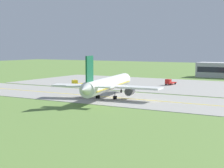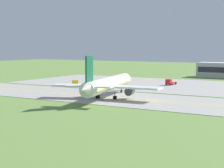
# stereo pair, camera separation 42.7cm
# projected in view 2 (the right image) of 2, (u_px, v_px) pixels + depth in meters

# --- Properties ---
(ground_plane) EXTENTS (500.00, 500.00, 0.00)m
(ground_plane) POSITION_uv_depth(u_px,v_px,m) (109.00, 97.00, 109.22)
(ground_plane) COLOR olive
(taxiway_strip) EXTENTS (240.00, 28.00, 0.10)m
(taxiway_strip) POSITION_uv_depth(u_px,v_px,m) (109.00, 97.00, 109.22)
(taxiway_strip) COLOR #9E9B93
(taxiway_strip) RESTS_ON ground
(apron_pad) EXTENTS (140.00, 52.00, 0.10)m
(apron_pad) POSITION_uv_depth(u_px,v_px,m) (188.00, 86.00, 140.18)
(apron_pad) COLOR #9E9B93
(apron_pad) RESTS_ON ground
(taxiway_centreline) EXTENTS (220.00, 0.60, 0.01)m
(taxiway_centreline) POSITION_uv_depth(u_px,v_px,m) (109.00, 97.00, 109.21)
(taxiway_centreline) COLOR yellow
(taxiway_centreline) RESTS_ON taxiway_strip
(airplane_lead) EXTENTS (32.14, 39.36, 12.70)m
(airplane_lead) POSITION_uv_depth(u_px,v_px,m) (108.00, 84.00, 106.55)
(airplane_lead) COLOR white
(airplane_lead) RESTS_ON ground
(service_truck_baggage) EXTENTS (5.23, 6.48, 2.59)m
(service_truck_baggage) POSITION_uv_depth(u_px,v_px,m) (78.00, 83.00, 140.42)
(service_truck_baggage) COLOR yellow
(service_truck_baggage) RESTS_ON ground
(service_truck_catering) EXTENTS (2.76, 6.55, 2.59)m
(service_truck_catering) POSITION_uv_depth(u_px,v_px,m) (170.00, 82.00, 143.97)
(service_truck_catering) COLOR red
(service_truck_catering) RESTS_ON ground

